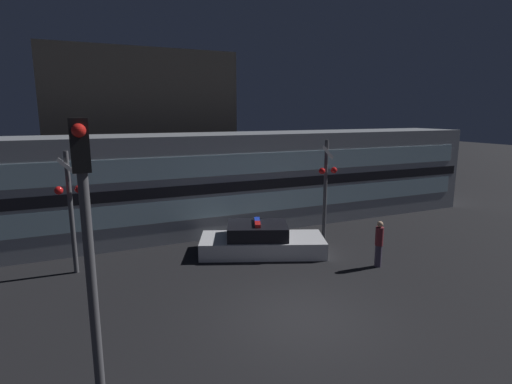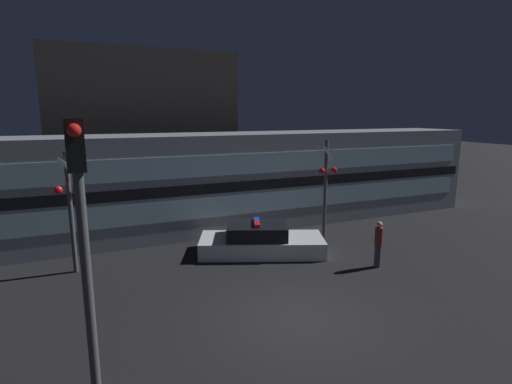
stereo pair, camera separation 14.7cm
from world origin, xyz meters
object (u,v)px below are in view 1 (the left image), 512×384
Objects in this scene: pedestrian at (379,243)px; traffic_light_corner at (87,230)px; train at (251,179)px; crossing_signal_near at (326,184)px; police_car at (261,241)px.

pedestrian is 9.66m from traffic_light_corner.
crossing_signal_near is at bearing -60.35° from train.
traffic_light_corner is (-8.96, -2.75, 2.32)m from pedestrian.
crossing_signal_near is at bearing 32.67° from police_car.
pedestrian is (3.05, -2.84, 0.36)m from police_car.
police_car is at bearing -169.59° from crossing_signal_near.
pedestrian is 0.39× the size of crossing_signal_near.
traffic_light_corner is (-9.10, -6.18, 0.84)m from crossing_signal_near.
train is at bearing 104.59° from pedestrian.
train is 11.96m from traffic_light_corner.
pedestrian is at bearing -75.41° from train.
pedestrian is at bearing -92.21° from crossing_signal_near.
train reaches higher than police_car.
police_car is at bearing -108.43° from train.
train is 3.82m from crossing_signal_near.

